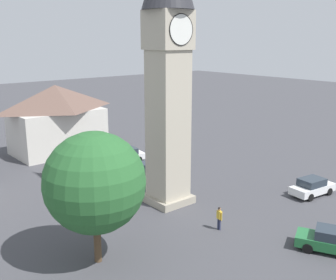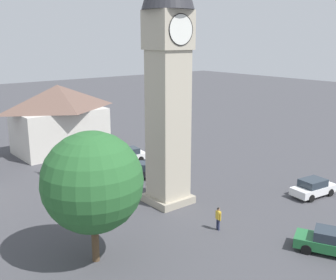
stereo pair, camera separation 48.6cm
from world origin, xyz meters
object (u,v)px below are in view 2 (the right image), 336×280
Objects in this scene: car_white_side at (128,155)px; tree at (92,182)px; car_blue_kerb at (330,242)px; pedestrian at (218,217)px; car_silver_kerb at (140,170)px; building_terrace_right at (59,118)px; clock_tower at (168,43)px; car_red_corner at (313,188)px.

tree reaches higher than car_white_side.
pedestrian reaches higher than car_blue_kerb.
building_terrace_right reaches higher than car_silver_kerb.
pedestrian is at bearing -102.87° from car_white_side.
car_silver_kerb is at bearing -110.50° from car_white_side.
clock_tower is 2.08× the size of building_terrace_right.
car_silver_kerb is 14.15m from building_terrace_right.
clock_tower is at bearing 25.43° from tree.
car_blue_kerb is 15.10m from tree.
car_blue_kerb is at bearing -64.34° from pedestrian.
clock_tower is 16.91m from car_white_side.
building_terrace_right reaches higher than car_white_side.
car_white_side is 20.64m from tree.
car_silver_kerb and car_red_corner have the same top height.
car_silver_kerb is 2.45× the size of pedestrian.
car_silver_kerb is 0.52× the size of tree.
car_silver_kerb is at bearing 75.31° from clock_tower.
building_terrace_right is (-3.81, 8.49, 3.29)m from car_white_side.
car_white_side is 17.98m from pedestrian.
tree is (-10.74, -10.59, 4.26)m from car_silver_kerb.
clock_tower is 2.72× the size of tree.
clock_tower is 5.05× the size of car_red_corner.
building_terrace_right is (-0.24, 19.89, -8.69)m from clock_tower.
building_terrace_right is (-2.96, 32.60, 3.29)m from car_blue_kerb.
tree reaches higher than pedestrian.
car_white_side is 0.54× the size of tree.
car_red_corner is at bearing -7.20° from tree.
clock_tower is 21.71m from building_terrace_right.
car_red_corner is 0.54× the size of tree.
tree is at bearing -135.41° from car_silver_kerb.
clock_tower is at bearing 102.06° from car_blue_kerb.
tree is (-19.50, 2.47, 4.26)m from car_red_corner.
car_white_side is (3.56, 11.40, -11.98)m from clock_tower.
car_silver_kerb is 5.48m from car_white_side.
tree is at bearing 144.65° from car_blue_kerb.
car_silver_kerb is at bearing 80.45° from pedestrian.
clock_tower is 5.24× the size of car_silver_kerb.
clock_tower is 12.87× the size of pedestrian.
car_blue_kerb is 24.12m from car_white_side.
pedestrian is at bearing -11.78° from tree.
car_silver_kerb is 15.72m from car_red_corner.
tree reaches higher than building_terrace_right.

